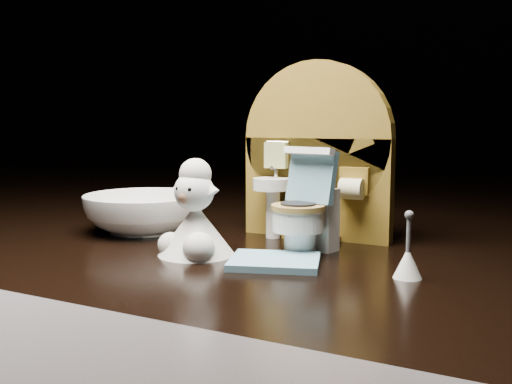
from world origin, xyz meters
TOP-DOWN VIEW (x-y plane):
  - backdrop_panel at (-0.00, 0.06)m, footprint 0.13×0.05m
  - toy_toilet at (0.01, 0.01)m, footprint 0.05×0.06m
  - bath_mat at (0.01, -0.04)m, footprint 0.07×0.07m
  - toilet_brush at (0.10, -0.03)m, footprint 0.02×0.02m
  - plush_lamb at (-0.06, -0.04)m, footprint 0.06×0.06m
  - ceramic_bowl at (-0.15, 0.02)m, footprint 0.14×0.14m

SIDE VIEW (x-z plane):
  - bath_mat at x=0.01m, z-range 0.00..0.00m
  - toilet_brush at x=0.10m, z-range -0.01..0.03m
  - ceramic_bowl at x=-0.15m, z-range 0.00..0.03m
  - plush_lamb at x=-0.06m, z-range -0.01..0.06m
  - toy_toilet at x=0.01m, z-range -0.01..0.07m
  - backdrop_panel at x=0.00m, z-range -0.01..0.14m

